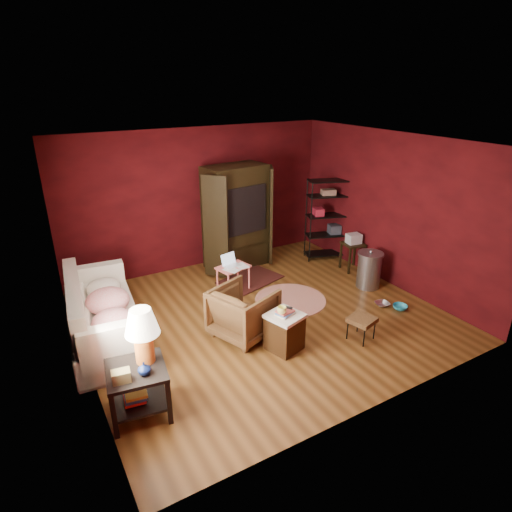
{
  "coord_description": "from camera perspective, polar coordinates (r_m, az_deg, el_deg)",
  "views": [
    {
      "loc": [
        -3.18,
        -5.28,
        3.65
      ],
      "look_at": [
        0.0,
        0.2,
        1.0
      ],
      "focal_mm": 30.0,
      "sensor_mm": 36.0,
      "label": 1
    }
  ],
  "objects": [
    {
      "name": "pet_bowl_steel",
      "position": [
        7.71,
        16.55,
        -5.57
      ],
      "size": [
        0.25,
        0.1,
        0.25
      ],
      "primitive_type": "imported",
      "rotation": [
        0.0,
        0.0,
        -0.16
      ],
      "color": "silver",
      "rests_on": "ground"
    },
    {
      "name": "armchair",
      "position": [
        6.47,
        -1.71,
        -7.2
      ],
      "size": [
        1.02,
        1.05,
        0.85
      ],
      "primitive_type": "imported",
      "rotation": [
        0.0,
        0.0,
        1.93
      ],
      "color": "black",
      "rests_on": "ground"
    },
    {
      "name": "mug",
      "position": [
        5.95,
        3.47,
        -7.12
      ],
      "size": [
        0.16,
        0.14,
        0.13
      ],
      "primitive_type": "imported",
      "rotation": [
        0.0,
        0.0,
        0.33
      ],
      "color": "#FDFA7B",
      "rests_on": "hamper"
    },
    {
      "name": "laptop_desk",
      "position": [
        7.79,
        -3.12,
        -1.74
      ],
      "size": [
        0.64,
        0.54,
        0.7
      ],
      "rotation": [
        0.0,
        0.0,
        0.22
      ],
      "color": "#FF7B74",
      "rests_on": "ground"
    },
    {
      "name": "rug_oriental",
      "position": [
        8.33,
        -0.76,
        -3.16
      ],
      "size": [
        1.33,
        1.07,
        0.01
      ],
      "rotation": [
        0.0,
        0.0,
        0.28
      ],
      "color": "#551B16",
      "rests_on": "ground"
    },
    {
      "name": "rug_round",
      "position": [
        7.65,
        4.61,
        -5.82
      ],
      "size": [
        1.55,
        1.55,
        0.01
      ],
      "rotation": [
        0.0,
        0.0,
        0.27
      ],
      "color": "beige",
      "rests_on": "ground"
    },
    {
      "name": "wire_shelving",
      "position": [
        9.2,
        9.48,
        5.28
      ],
      "size": [
        0.91,
        0.62,
        1.72
      ],
      "rotation": [
        0.0,
        0.0,
        -0.34
      ],
      "color": "black",
      "rests_on": "ground"
    },
    {
      "name": "trash_can",
      "position": [
        8.23,
        14.84,
        -1.77
      ],
      "size": [
        0.57,
        0.57,
        0.74
      ],
      "rotation": [
        0.0,
        0.0,
        -0.23
      ],
      "color": "gray",
      "rests_on": "ground"
    },
    {
      "name": "room",
      "position": [
        6.53,
        0.64,
        2.57
      ],
      "size": [
        5.54,
        5.04,
        2.84
      ],
      "color": "brown",
      "rests_on": "ground"
    },
    {
      "name": "pet_bowl_turquoise",
      "position": [
        7.68,
        18.73,
        -5.94
      ],
      "size": [
        0.25,
        0.08,
        0.25
      ],
      "primitive_type": "imported",
      "rotation": [
        0.0,
        0.0,
        -0.0
      ],
      "color": "#29A0BF",
      "rests_on": "ground"
    },
    {
      "name": "small_stand",
      "position": [
        8.8,
        12.84,
        1.68
      ],
      "size": [
        0.44,
        0.44,
        0.77
      ],
      "rotation": [
        0.0,
        0.0,
        -0.15
      ],
      "color": "black",
      "rests_on": "ground"
    },
    {
      "name": "sofa",
      "position": [
        6.71,
        -20.06,
        -7.42
      ],
      "size": [
        0.87,
        2.3,
        0.88
      ],
      "primitive_type": "imported",
      "rotation": [
        0.0,
        0.0,
        1.47
      ],
      "color": "white",
      "rests_on": "ground"
    },
    {
      "name": "tv_armoire",
      "position": [
        8.61,
        -2.61,
        5.38
      ],
      "size": [
        1.64,
        0.99,
        2.09
      ],
      "rotation": [
        0.0,
        0.0,
        0.12
      ],
      "color": "black",
      "rests_on": "ground"
    },
    {
      "name": "sofa_cushions",
      "position": [
        6.67,
        -19.99,
        -7.42
      ],
      "size": [
        1.1,
        2.3,
        0.93
      ],
      "rotation": [
        0.0,
        0.0,
        -0.1
      ],
      "color": "white",
      "rests_on": "sofa"
    },
    {
      "name": "side_table",
      "position": [
        5.11,
        -15.27,
        -12.38
      ],
      "size": [
        0.75,
        0.75,
        1.3
      ],
      "rotation": [
        0.0,
        0.0,
        -0.15
      ],
      "color": "black",
      "rests_on": "ground"
    },
    {
      "name": "hamper",
      "position": [
        6.23,
        3.82,
        -9.94
      ],
      "size": [
        0.57,
        0.57,
        0.65
      ],
      "rotation": [
        0.0,
        0.0,
        0.29
      ],
      "color": "#462710",
      "rests_on": "ground"
    },
    {
      "name": "footstool",
      "position": [
        6.6,
        13.94,
        -8.36
      ],
      "size": [
        0.44,
        0.44,
        0.37
      ],
      "rotation": [
        0.0,
        0.0,
        0.26
      ],
      "color": "black",
      "rests_on": "ground"
    },
    {
      "name": "vase",
      "position": [
        5.01,
        -14.69,
        -14.33
      ],
      "size": [
        0.19,
        0.2,
        0.15
      ],
      "primitive_type": "imported",
      "rotation": [
        0.0,
        0.0,
        0.4
      ],
      "color": "#0E1B46",
      "rests_on": "side_table"
    }
  ]
}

